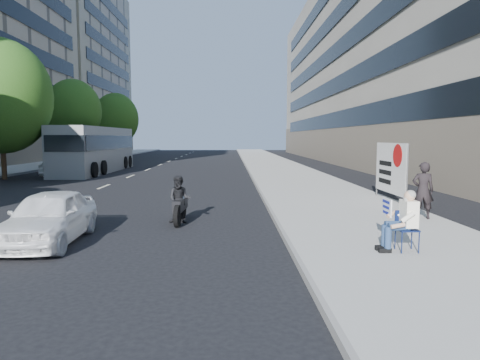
{
  "coord_description": "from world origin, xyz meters",
  "views": [
    {
      "loc": [
        0.09,
        -8.3,
        2.55
      ],
      "look_at": [
        0.34,
        2.4,
        1.49
      ],
      "focal_mm": 32.0,
      "sensor_mm": 36.0,
      "label": 1
    }
  ],
  "objects_px": {
    "white_sedan_mid": "(64,167)",
    "bus": "(96,150)",
    "protest_banner": "(391,168)",
    "motorcycle": "(180,202)",
    "pedestrian_woman": "(423,190)",
    "white_sedan_near": "(49,217)",
    "seated_protester": "(402,217)"
  },
  "relations": [
    {
      "from": "motorcycle",
      "to": "white_sedan_mid",
      "type": "bearing_deg",
      "value": 125.35
    },
    {
      "from": "protest_banner",
      "to": "white_sedan_near",
      "type": "distance_m",
      "value": 11.96
    },
    {
      "from": "white_sedan_mid",
      "to": "bus",
      "type": "height_order",
      "value": "bus"
    },
    {
      "from": "protest_banner",
      "to": "bus",
      "type": "xyz_separation_m",
      "value": [
        -16.04,
        15.9,
        0.23
      ]
    },
    {
      "from": "protest_banner",
      "to": "bus",
      "type": "height_order",
      "value": "bus"
    },
    {
      "from": "bus",
      "to": "pedestrian_woman",
      "type": "bearing_deg",
      "value": -50.47
    },
    {
      "from": "white_sedan_near",
      "to": "motorcycle",
      "type": "bearing_deg",
      "value": 37.21
    },
    {
      "from": "white_sedan_mid",
      "to": "bus",
      "type": "relative_size",
      "value": 0.32
    },
    {
      "from": "motorcycle",
      "to": "white_sedan_near",
      "type": "bearing_deg",
      "value": -136.35
    },
    {
      "from": "pedestrian_woman",
      "to": "motorcycle",
      "type": "height_order",
      "value": "pedestrian_woman"
    },
    {
      "from": "seated_protester",
      "to": "white_sedan_mid",
      "type": "distance_m",
      "value": 24.24
    },
    {
      "from": "white_sedan_near",
      "to": "protest_banner",
      "type": "bearing_deg",
      "value": 26.35
    },
    {
      "from": "bus",
      "to": "protest_banner",
      "type": "bearing_deg",
      "value": -43.97
    },
    {
      "from": "white_sedan_mid",
      "to": "motorcycle",
      "type": "distance_m",
      "value": 18.15
    },
    {
      "from": "pedestrian_woman",
      "to": "motorcycle",
      "type": "relative_size",
      "value": 0.82
    },
    {
      "from": "pedestrian_woman",
      "to": "seated_protester",
      "type": "bearing_deg",
      "value": 74.8
    },
    {
      "from": "protest_banner",
      "to": "bus",
      "type": "bearing_deg",
      "value": 135.26
    },
    {
      "from": "protest_banner",
      "to": "motorcycle",
      "type": "xyz_separation_m",
      "value": [
        -7.6,
        -3.36,
        -0.76
      ]
    },
    {
      "from": "protest_banner",
      "to": "pedestrian_woman",
      "type": "bearing_deg",
      "value": -96.01
    },
    {
      "from": "pedestrian_woman",
      "to": "motorcycle",
      "type": "distance_m",
      "value": 7.23
    },
    {
      "from": "seated_protester",
      "to": "bus",
      "type": "relative_size",
      "value": 0.11
    },
    {
      "from": "seated_protester",
      "to": "pedestrian_woman",
      "type": "distance_m",
      "value": 4.18
    },
    {
      "from": "protest_banner",
      "to": "white_sedan_mid",
      "type": "relative_size",
      "value": 0.8
    },
    {
      "from": "white_sedan_near",
      "to": "white_sedan_mid",
      "type": "bearing_deg",
      "value": 107.74
    },
    {
      "from": "white_sedan_mid",
      "to": "bus",
      "type": "bearing_deg",
      "value": -99.18
    },
    {
      "from": "seated_protester",
      "to": "bus",
      "type": "height_order",
      "value": "bus"
    },
    {
      "from": "protest_banner",
      "to": "white_sedan_near",
      "type": "height_order",
      "value": "protest_banner"
    },
    {
      "from": "motorcycle",
      "to": "pedestrian_woman",
      "type": "bearing_deg",
      "value": 2.09
    },
    {
      "from": "white_sedan_near",
      "to": "white_sedan_mid",
      "type": "height_order",
      "value": "white_sedan_near"
    },
    {
      "from": "motorcycle",
      "to": "seated_protester",
      "type": "bearing_deg",
      "value": -32.9
    },
    {
      "from": "protest_banner",
      "to": "motorcycle",
      "type": "bearing_deg",
      "value": -156.17
    },
    {
      "from": "bus",
      "to": "white_sedan_near",
      "type": "bearing_deg",
      "value": -74.8
    }
  ]
}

